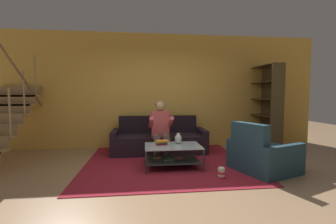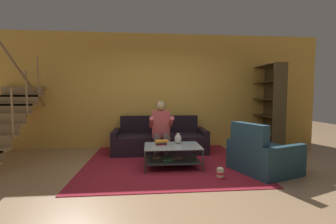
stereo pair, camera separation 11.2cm
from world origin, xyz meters
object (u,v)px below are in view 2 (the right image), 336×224
at_px(person_seated_center, 161,127).
at_px(vase, 178,139).
at_px(coffee_table, 172,153).
at_px(book_stack, 161,142).
at_px(popcorn_tub, 220,173).
at_px(couch, 160,140).
at_px(bookshelf, 268,113).
at_px(armchair, 262,156).

relative_size(person_seated_center, vase, 6.00).
relative_size(coffee_table, book_stack, 3.89).
distance_m(vase, popcorn_tub, 1.05).
xyz_separation_m(couch, book_stack, (-0.03, -1.12, 0.18)).
relative_size(person_seated_center, book_stack, 4.61).
distance_m(coffee_table, bookshelf, 2.97).
bearing_deg(vase, book_stack, -168.97).
bearing_deg(vase, bookshelf, 26.50).
height_order(couch, armchair, armchair).
bearing_deg(coffee_table, book_stack, 159.34).
xyz_separation_m(coffee_table, popcorn_tub, (0.70, -0.64, -0.18)).
height_order(vase, book_stack, vase).
xyz_separation_m(vase, bookshelf, (2.44, 1.22, 0.38)).
distance_m(vase, book_stack, 0.33).
height_order(couch, popcorn_tub, couch).
bearing_deg(person_seated_center, popcorn_tub, -57.06).
xyz_separation_m(person_seated_center, bookshelf, (2.73, 0.66, 0.23)).
height_order(coffee_table, armchair, armchair).
bearing_deg(armchair, book_stack, 165.49).
xyz_separation_m(armchair, popcorn_tub, (-0.84, -0.27, -0.19)).
distance_m(coffee_table, armchair, 1.58).
relative_size(vase, bookshelf, 0.10).
bearing_deg(bookshelf, armchair, -120.87).
distance_m(vase, bookshelf, 2.75).
bearing_deg(armchair, vase, 160.12).
height_order(couch, person_seated_center, person_seated_center).
bearing_deg(book_stack, coffee_table, -20.66).
relative_size(person_seated_center, popcorn_tub, 6.44).
bearing_deg(couch, popcorn_tub, -64.80).
bearing_deg(person_seated_center, coffee_table, -76.74).
xyz_separation_m(couch, popcorn_tub, (0.86, -1.84, -0.19)).
bearing_deg(armchair, popcorn_tub, -162.12).
bearing_deg(popcorn_tub, vase, 126.37).
bearing_deg(couch, person_seated_center, -90.00).
xyz_separation_m(vase, armchair, (1.41, -0.51, -0.23)).
height_order(coffee_table, book_stack, book_stack).
bearing_deg(coffee_table, vase, 46.63).
bearing_deg(book_stack, armchair, -14.51).
bearing_deg(book_stack, popcorn_tub, -38.74).
bearing_deg(couch, coffee_table, -82.25).
bearing_deg(vase, couch, 105.33).
bearing_deg(vase, armchair, -19.88).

